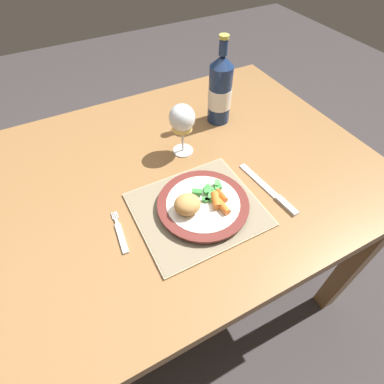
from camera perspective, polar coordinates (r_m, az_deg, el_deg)
name	(u,v)px	position (r m, az deg, el deg)	size (l,w,h in m)	color
ground_plane	(169,287)	(1.47, -4.37, -17.64)	(6.00, 6.00, 0.00)	#383333
dining_table	(157,198)	(0.92, -6.67, -1.06)	(1.29, 0.87, 0.74)	olive
placemat	(197,209)	(0.77, 1.04, -3.30)	(0.31, 0.27, 0.01)	tan
dinner_plate	(203,205)	(0.76, 2.11, -2.40)	(0.23, 0.23, 0.02)	white
breaded_croquettes	(187,205)	(0.72, -0.94, -2.41)	(0.07, 0.07, 0.05)	tan
green_beans_pile	(210,191)	(0.77, 3.45, 0.17)	(0.09, 0.06, 0.02)	#338438
glazed_carrots	(219,201)	(0.74, 5.24, -1.78)	(0.05, 0.07, 0.02)	orange
fork	(121,235)	(0.74, -13.44, -7.93)	(0.03, 0.13, 0.01)	silver
table_knife	(272,192)	(0.83, 15.00, -0.09)	(0.04, 0.22, 0.01)	silver
wine_glass	(182,120)	(0.86, -1.91, 13.51)	(0.07, 0.07, 0.16)	silver
bottle	(220,91)	(1.01, 5.36, 18.63)	(0.08, 0.08, 0.28)	navy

